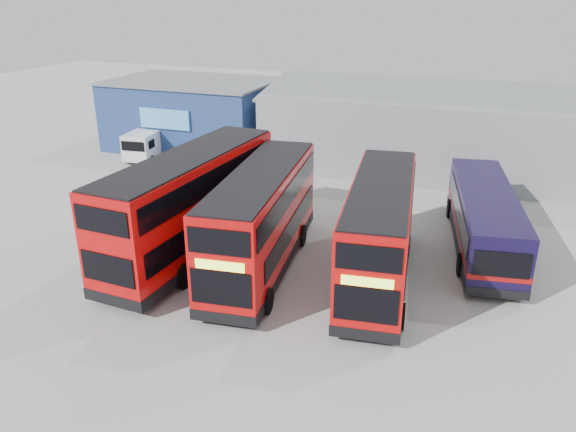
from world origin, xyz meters
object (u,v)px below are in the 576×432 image
(double_decker_centre, at_px, (262,221))
(double_decker_right, at_px, (379,233))
(office_block, at_px, (194,114))
(maintenance_shed, at_px, (496,131))
(double_decker_left, at_px, (191,207))
(panel_van, at_px, (149,142))
(single_decker_blue, at_px, (483,220))

(double_decker_centre, height_order, double_decker_right, double_decker_centre)
(office_block, xyz_separation_m, double_decker_centre, (12.99, -17.15, -0.36))
(maintenance_shed, distance_m, double_decker_right, 18.95)
(maintenance_shed, bearing_deg, double_decker_centre, -115.20)
(double_decker_left, distance_m, double_decker_centre, 3.51)
(office_block, bearing_deg, double_decker_left, -60.97)
(panel_van, bearing_deg, double_decker_right, -39.28)
(double_decker_left, relative_size, panel_van, 2.31)
(maintenance_shed, bearing_deg, panel_van, -165.62)
(double_decker_centre, bearing_deg, double_decker_left, 172.04)
(office_block, xyz_separation_m, maintenance_shed, (22.00, 2.01, 0.02))
(maintenance_shed, xyz_separation_m, double_decker_centre, (-9.01, -19.16, -0.38))
(double_decker_right, xyz_separation_m, single_decker_blue, (4.00, 4.84, -0.72))
(office_block, distance_m, double_decker_left, 19.55)
(single_decker_blue, bearing_deg, panel_van, -27.48)
(double_decker_left, bearing_deg, panel_van, -46.75)
(office_block, bearing_deg, panel_van, -110.67)
(office_block, relative_size, single_decker_blue, 1.13)
(single_decker_blue, bearing_deg, double_decker_right, 41.00)
(double_decker_centre, bearing_deg, single_decker_blue, 24.23)
(maintenance_shed, bearing_deg, office_block, -174.79)
(double_decker_right, bearing_deg, double_decker_left, 176.49)
(maintenance_shed, distance_m, panel_van, 24.32)
(panel_van, bearing_deg, double_decker_centre, -48.81)
(double_decker_left, height_order, double_decker_right, double_decker_left)
(double_decker_centre, xyz_separation_m, panel_van, (-14.50, 13.13, -1.04))
(double_decker_left, bearing_deg, maintenance_shed, -120.05)
(office_block, xyz_separation_m, panel_van, (-1.52, -4.02, -1.40))
(double_decker_left, xyz_separation_m, double_decker_right, (8.51, 0.58, -0.24))
(double_decker_centre, xyz_separation_m, double_decker_right, (5.01, 0.64, -0.06))
(single_decker_blue, distance_m, panel_van, 24.73)
(double_decker_left, distance_m, panel_van, 17.13)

